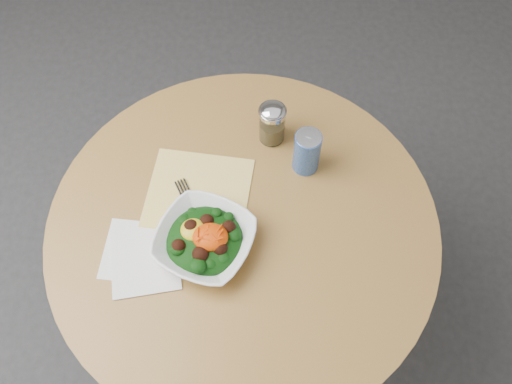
% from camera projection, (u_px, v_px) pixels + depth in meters
% --- Properties ---
extents(ground, '(6.00, 6.00, 0.00)m').
position_uv_depth(ground, '(247.00, 322.00, 1.95)').
color(ground, '#2D2D30').
rests_on(ground, ground).
extents(table, '(0.90, 0.90, 0.75)m').
position_uv_depth(table, '(244.00, 258.00, 1.47)').
color(table, black).
rests_on(table, ground).
extents(cloth_napkin, '(0.27, 0.25, 0.00)m').
position_uv_depth(cloth_napkin, '(198.00, 192.00, 1.34)').
color(cloth_napkin, yellow).
rests_on(cloth_napkin, table).
extents(paper_napkins, '(0.19, 0.20, 0.00)m').
position_uv_depth(paper_napkins, '(141.00, 257.00, 1.26)').
color(paper_napkins, white).
rests_on(paper_napkins, table).
extents(salad_bowl, '(0.28, 0.28, 0.08)m').
position_uv_depth(salad_bowl, '(205.00, 240.00, 1.25)').
color(salad_bowl, white).
rests_on(salad_bowl, table).
extents(fork, '(0.11, 0.20, 0.00)m').
position_uv_depth(fork, '(194.00, 214.00, 1.31)').
color(fork, black).
rests_on(fork, table).
extents(spice_shaker, '(0.07, 0.07, 0.12)m').
position_uv_depth(spice_shaker, '(272.00, 123.00, 1.37)').
color(spice_shaker, silver).
rests_on(spice_shaker, table).
extents(beverage_can, '(0.06, 0.06, 0.12)m').
position_uv_depth(beverage_can, '(307.00, 152.00, 1.33)').
color(beverage_can, '#0D2092').
rests_on(beverage_can, table).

